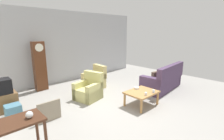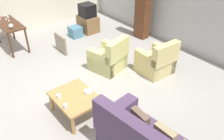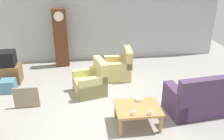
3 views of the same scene
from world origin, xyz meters
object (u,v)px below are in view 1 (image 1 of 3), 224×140
Objects in this scene: couch_floral at (163,81)px; armchair_olive_near at (89,90)px; armchair_olive_far at (95,80)px; storage_box_blue at (13,111)px; glass_dome_cloche at (29,115)px; coffee_table_wood at (141,94)px; framed_picture_leaning at (49,111)px; cup_white_porcelain at (146,94)px; bowl_white_stacked at (137,88)px; grandfather_clock at (40,66)px; tv_crt at (1,86)px; console_table_dark at (2,132)px; tv_stand_cabinet at (4,102)px; cup_blue_rimmed at (154,91)px.

armchair_olive_near is (-2.77, 1.24, -0.05)m from couch_floral.
armchair_olive_far reaches higher than storage_box_blue.
couch_floral reaches higher than glass_dome_cloche.
couch_floral is 2.37× the size of armchair_olive_far.
glass_dome_cloche is at bearing -146.26° from armchair_olive_near.
armchair_olive_near is 1.22m from armchair_olive_far.
coffee_table_wood is 2.72m from framed_picture_leaning.
framed_picture_leaning is 2.71m from cup_white_porcelain.
glass_dome_cloche is 3.36m from bowl_white_stacked.
armchair_olive_far is at bearing 132.33° from couch_floral.
glass_dome_cloche reaches higher than bowl_white_stacked.
cup_white_porcelain is (-0.13, -2.67, 0.20)m from armchair_olive_far.
grandfather_clock is at bearing 73.86° from framed_picture_leaning.
framed_picture_leaning is at bearing -63.06° from tv_crt.
armchair_olive_near is 2.58m from tv_crt.
tv_crt is at bearing 99.92° from storage_box_blue.
console_table_dark is at bearing -177.12° from couch_floral.
coffee_table_wood is 11.22× the size of cup_white_porcelain.
tv_stand_cabinet is 2.59m from glass_dome_cloche.
armchair_olive_near reaches higher than coffee_table_wood.
glass_dome_cloche is at bearing 174.88° from cup_blue_rimmed.
grandfather_clock is 1.97m from tv_stand_cabinet.
tv_stand_cabinet is at bearing 90.00° from glass_dome_cloche.
tv_stand_cabinet reaches higher than framed_picture_leaning.
armchair_olive_far is at bearing 90.51° from coffee_table_wood.
cup_blue_rimmed is at bearing -39.45° from tv_crt.
cup_white_porcelain is 0.95× the size of cup_blue_rimmed.
bowl_white_stacked is at bearing -34.14° from tv_crt.
glass_dome_cloche is (-0.10, -1.94, 0.69)m from storage_box_blue.
armchair_olive_far is 3.26m from tv_crt.
coffee_table_wood is at bearing -31.54° from storage_box_blue.
console_table_dark is at bearing -99.75° from tv_stand_cabinet.
couch_floral is 5.27m from storage_box_blue.
armchair_olive_near is at bearing 126.82° from bowl_white_stacked.
armchair_olive_far reaches higher than coffee_table_wood.
storage_box_blue is at bearing -80.08° from tv_crt.
tv_stand_cabinet is at bearing 145.86° from bowl_white_stacked.
coffee_table_wood is 1.41× the size of tv_stand_cabinet.
bowl_white_stacked is (0.08, 0.26, 0.10)m from coffee_table_wood.
couch_floral is 2.27× the size of coffee_table_wood.
couch_floral reaches higher than armchair_olive_near.
bowl_white_stacked is at bearing -61.21° from grandfather_clock.
couch_floral is 5.58m from tv_crt.
tv_crt is (-2.35, 0.95, 0.45)m from armchair_olive_near.
cup_white_porcelain is (3.10, -2.78, 0.23)m from tv_stand_cabinet.
glass_dome_cloche reaches higher than coffee_table_wood.
bowl_white_stacked is (0.10, -2.15, 0.18)m from armchair_olive_far.
glass_dome_cloche is (-5.12, -0.33, 0.51)m from couch_floral.
framed_picture_leaning is at bearing 157.30° from coffee_table_wood.
grandfather_clock is 22.49× the size of cup_white_porcelain.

